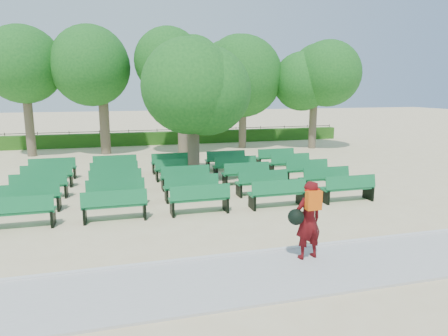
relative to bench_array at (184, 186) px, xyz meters
name	(u,v)px	position (x,y,z in m)	size (l,w,h in m)	color
ground	(221,190)	(1.39, -0.63, -0.10)	(120.00, 120.00, 0.00)	beige
paving	(308,270)	(1.39, -8.03, -0.07)	(30.00, 2.20, 0.06)	#B5B4B0
curb	(286,249)	(1.39, -6.88, -0.05)	(30.00, 0.12, 0.10)	silver
hedge	(172,138)	(1.39, 13.37, 0.35)	(26.00, 0.70, 0.90)	#275A17
fence	(171,143)	(1.39, 13.77, -0.10)	(26.00, 0.10, 1.02)	black
tree_line	(181,152)	(1.39, 9.37, -0.10)	(21.80, 6.80, 7.04)	#1C631D
bench_array	(184,186)	(0.00, 0.00, 0.00)	(1.94, 0.63, 1.22)	#136C37
tree_among	(193,89)	(0.68, 1.34, 3.82)	(4.40, 4.40, 5.92)	brown
person	(308,219)	(1.61, -7.50, 0.91)	(0.89, 0.56, 1.84)	#4F0B0D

